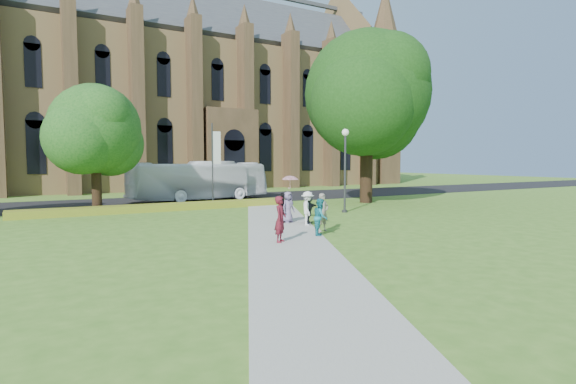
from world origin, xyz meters
TOP-DOWN VIEW (x-y plane):
  - ground at (0.00, 0.00)m, footprint 160.00×160.00m
  - road at (0.00, 20.00)m, footprint 160.00×10.00m
  - footpath at (0.00, 1.00)m, footprint 15.58×28.54m
  - flower_hedge at (-2.00, 13.20)m, footprint 18.00×1.40m
  - cathedral at (10.00, 39.73)m, footprint 52.60×18.25m
  - streetlamp at (7.50, 6.50)m, footprint 0.44×0.44m
  - large_tree at (13.00, 11.00)m, footprint 9.60×9.60m
  - street_tree_1 at (-6.00, 14.50)m, footprint 5.60×5.60m
  - banner_pole_0 at (2.11, 15.20)m, footprint 0.70×0.10m
  - tour_coach at (2.37, 19.14)m, footprint 11.76×4.17m
  - pedestrian_0 at (-1.17, -0.72)m, footprint 0.78×0.78m
  - pedestrian_1 at (1.14, -0.13)m, footprint 0.95×0.98m
  - pedestrian_2 at (2.24, 2.62)m, footprint 1.08×1.27m
  - pedestrian_3 at (1.68, 4.16)m, footprint 0.85×0.97m
  - pedestrian_4 at (1.93, 4.02)m, footprint 0.90×0.72m
  - pedestrian_5 at (2.70, 3.27)m, footprint 1.43×1.30m
  - pedestrian_6 at (1.83, 0.68)m, footprint 0.69×0.50m
  - parasol at (2.11, 4.12)m, footprint 1.03×1.03m

SIDE VIEW (x-z plane):
  - ground at x=0.00m, z-range 0.00..0.00m
  - road at x=0.00m, z-range 0.00..0.02m
  - footpath at x=0.00m, z-range 0.00..0.04m
  - flower_hedge at x=-2.00m, z-range 0.00..0.45m
  - pedestrian_3 at x=1.68m, z-range 0.04..1.61m
  - pedestrian_5 at x=2.70m, z-range 0.04..1.63m
  - pedestrian_1 at x=1.14m, z-range 0.04..1.63m
  - pedestrian_4 at x=1.93m, z-range 0.04..1.65m
  - pedestrian_2 at x=2.24m, z-range 0.04..1.74m
  - pedestrian_6 at x=1.83m, z-range 0.04..1.78m
  - pedestrian_0 at x=-1.17m, z-range 0.04..1.86m
  - tour_coach at x=2.37m, z-range 0.02..3.23m
  - parasol at x=2.11m, z-range 1.65..2.39m
  - streetlamp at x=7.50m, z-range 0.68..5.92m
  - banner_pole_0 at x=2.11m, z-range 0.39..6.39m
  - street_tree_1 at x=-6.00m, z-range 1.20..9.25m
  - large_tree at x=13.00m, z-range 1.77..14.97m
  - cathedral at x=10.00m, z-range -1.02..26.98m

